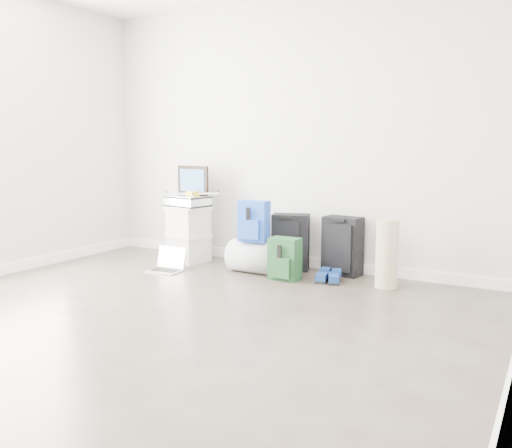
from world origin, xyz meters
The scene contains 14 objects.
ground centered at (0.00, 0.00, 0.00)m, with size 5.00×5.00×0.00m, color #342B26.
room_envelope centered at (0.00, 0.02, 1.72)m, with size 4.52×5.02×2.71m.
boxes_stack centered at (-1.07, 2.14, 0.30)m, with size 0.48×0.42×0.59m.
briefcase centered at (-1.07, 2.14, 0.65)m, with size 0.42×0.31×0.12m, color #B2B2B7.
painting centered at (-1.07, 2.23, 0.87)m, with size 0.42×0.07×0.31m.
drone centered at (-0.99, 2.12, 0.73)m, with size 0.47×0.47×0.05m.
duffel_bag centered at (-0.17, 2.01, 0.16)m, with size 0.32×0.32×0.51m, color gray.
blue_backpack centered at (-0.17, 1.98, 0.51)m, with size 0.30×0.24×0.39m.
large_suitcase centered at (0.07, 2.30, 0.28)m, with size 0.41×0.33×0.56m.
green_backpack centered at (0.20, 1.91, 0.19)m, with size 0.28×0.21×0.39m.
carry_on centered at (0.60, 2.35, 0.28)m, with size 0.38×0.27×0.56m.
shoes centered at (0.59, 2.03, 0.04)m, with size 0.28×0.26×0.08m.
rolled_rug centered at (1.11, 2.11, 0.30)m, with size 0.20×0.20×0.60m, color tan.
laptop centered at (-0.97, 1.66, 0.06)m, with size 0.33×0.24×0.23m.
Camera 1 is at (2.40, -2.50, 1.25)m, focal length 38.00 mm.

